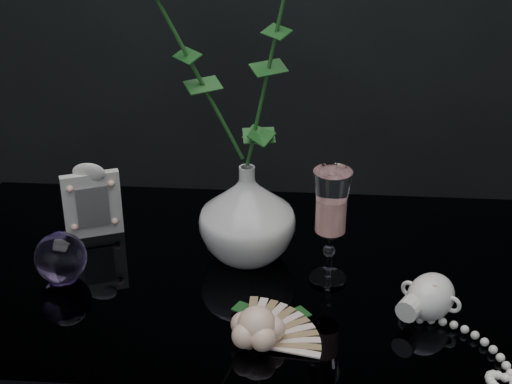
# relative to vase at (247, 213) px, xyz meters

# --- Properties ---
(vase) EXTENTS (0.17, 0.17, 0.17)m
(vase) POSITION_rel_vase_xyz_m (0.00, 0.00, 0.00)
(vase) COLOR silver
(vase) RESTS_ON table
(wine_glass) EXTENTS (0.06, 0.06, 0.20)m
(wine_glass) POSITION_rel_vase_xyz_m (0.14, -0.06, 0.01)
(wine_glass) COLOR white
(wine_glass) RESTS_ON table
(picture_frame) EXTENTS (0.13, 0.11, 0.14)m
(picture_frame) POSITION_rel_vase_xyz_m (-0.28, 0.05, -0.01)
(picture_frame) COLOR silver
(picture_frame) RESTS_ON table
(paperweight) EXTENTS (0.10, 0.10, 0.08)m
(paperweight) POSITION_rel_vase_xyz_m (-0.29, -0.09, -0.04)
(paperweight) COLOR #9F7ECD
(paperweight) RESTS_ON table
(paper_fan) EXTENTS (0.24, 0.21, 0.02)m
(paper_fan) POSITION_rel_vase_xyz_m (0.02, -0.24, -0.07)
(paper_fan) COLOR #F6F0C5
(paper_fan) RESTS_ON table
(loose_rose) EXTENTS (0.16, 0.19, 0.06)m
(loose_rose) POSITION_rel_vase_xyz_m (0.03, -0.23, -0.05)
(loose_rose) COLOR #FFC3A4
(loose_rose) RESTS_ON table
(pearl_jar) EXTENTS (0.33, 0.33, 0.07)m
(pearl_jar) POSITION_rel_vase_xyz_m (0.29, -0.14, -0.05)
(pearl_jar) COLOR white
(pearl_jar) RESTS_ON table
(roses) EXTENTS (0.30, 0.12, 0.45)m
(roses) POSITION_rel_vase_xyz_m (-0.03, -0.01, 0.29)
(roses) COLOR #FFAEA0
(roses) RESTS_ON vase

